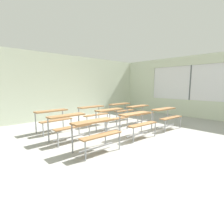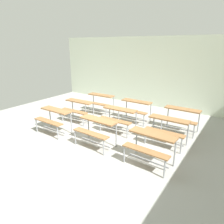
{
  "view_description": "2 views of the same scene",
  "coord_description": "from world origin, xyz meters",
  "px_view_note": "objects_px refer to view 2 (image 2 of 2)",
  "views": [
    {
      "loc": [
        -3.8,
        -3.3,
        1.6
      ],
      "look_at": [
        0.27,
        1.11,
        0.66
      ],
      "focal_mm": 28.0,
      "sensor_mm": 36.0,
      "label": 1
    },
    {
      "loc": [
        3.52,
        -3.96,
        2.68
      ],
      "look_at": [
        0.29,
        0.81,
        0.75
      ],
      "focal_mm": 32.66,
      "sensor_mm": 36.0,
      "label": 2
    }
  ],
  "objects_px": {
    "desk_bench_r2c1": "(135,106)",
    "desk_bench_r1c0": "(78,106)",
    "desk_bench_r0c0": "(54,116)",
    "desk_bench_r2c0": "(100,99)",
    "desk_bench_r2c2": "(181,115)",
    "desk_bench_r1c2": "(167,126)",
    "desk_bench_r0c1": "(96,126)",
    "desk_bench_r0c2": "(150,142)",
    "desk_bench_r1c1": "(118,115)"
  },
  "relations": [
    {
      "from": "desk_bench_r1c0",
      "to": "desk_bench_r2c0",
      "type": "height_order",
      "value": "same"
    },
    {
      "from": "desk_bench_r1c2",
      "to": "desk_bench_r1c0",
      "type": "bearing_deg",
      "value": -179.12
    },
    {
      "from": "desk_bench_r2c1",
      "to": "desk_bench_r2c2",
      "type": "distance_m",
      "value": 1.63
    },
    {
      "from": "desk_bench_r0c2",
      "to": "desk_bench_r2c2",
      "type": "distance_m",
      "value": 2.3
    },
    {
      "from": "desk_bench_r0c2",
      "to": "desk_bench_r1c2",
      "type": "height_order",
      "value": "same"
    },
    {
      "from": "desk_bench_r0c1",
      "to": "desk_bench_r2c2",
      "type": "relative_size",
      "value": 1.02
    },
    {
      "from": "desk_bench_r0c0",
      "to": "desk_bench_r2c0",
      "type": "relative_size",
      "value": 0.99
    },
    {
      "from": "desk_bench_r2c2",
      "to": "desk_bench_r1c1",
      "type": "bearing_deg",
      "value": -145.53
    },
    {
      "from": "desk_bench_r0c0",
      "to": "desk_bench_r2c2",
      "type": "height_order",
      "value": "same"
    },
    {
      "from": "desk_bench_r0c2",
      "to": "desk_bench_r1c2",
      "type": "relative_size",
      "value": 1.02
    },
    {
      "from": "desk_bench_r0c0",
      "to": "desk_bench_r1c1",
      "type": "xyz_separation_m",
      "value": [
        1.62,
        1.21,
        0.0
      ]
    },
    {
      "from": "desk_bench_r1c0",
      "to": "desk_bench_r2c2",
      "type": "height_order",
      "value": "same"
    },
    {
      "from": "desk_bench_r0c2",
      "to": "desk_bench_r2c0",
      "type": "relative_size",
      "value": 1.0
    },
    {
      "from": "desk_bench_r0c0",
      "to": "desk_bench_r2c2",
      "type": "relative_size",
      "value": 1.01
    },
    {
      "from": "desk_bench_r0c0",
      "to": "desk_bench_r1c0",
      "type": "relative_size",
      "value": 1.0
    },
    {
      "from": "desk_bench_r1c0",
      "to": "desk_bench_r2c1",
      "type": "xyz_separation_m",
      "value": [
        1.7,
        1.15,
        0.0
      ]
    },
    {
      "from": "desk_bench_r1c2",
      "to": "desk_bench_r2c2",
      "type": "bearing_deg",
      "value": 87.83
    },
    {
      "from": "desk_bench_r2c1",
      "to": "desk_bench_r1c1",
      "type": "bearing_deg",
      "value": -90.48
    },
    {
      "from": "desk_bench_r1c1",
      "to": "desk_bench_r2c0",
      "type": "relative_size",
      "value": 0.98
    },
    {
      "from": "desk_bench_r1c2",
      "to": "desk_bench_r0c1",
      "type": "bearing_deg",
      "value": -143.62
    },
    {
      "from": "desk_bench_r0c0",
      "to": "desk_bench_r2c0",
      "type": "xyz_separation_m",
      "value": [
        -0.0,
        2.36,
        0.0
      ]
    },
    {
      "from": "desk_bench_r0c1",
      "to": "desk_bench_r2c2",
      "type": "height_order",
      "value": "same"
    },
    {
      "from": "desk_bench_r1c2",
      "to": "desk_bench_r2c0",
      "type": "relative_size",
      "value": 0.98
    },
    {
      "from": "desk_bench_r0c1",
      "to": "desk_bench_r1c0",
      "type": "height_order",
      "value": "same"
    },
    {
      "from": "desk_bench_r1c0",
      "to": "desk_bench_r2c0",
      "type": "bearing_deg",
      "value": 85.04
    },
    {
      "from": "desk_bench_r0c2",
      "to": "desk_bench_r1c1",
      "type": "distance_m",
      "value": 2.0
    },
    {
      "from": "desk_bench_r0c1",
      "to": "desk_bench_r2c1",
      "type": "distance_m",
      "value": 2.26
    },
    {
      "from": "desk_bench_r1c1",
      "to": "desk_bench_r2c1",
      "type": "relative_size",
      "value": 1.01
    },
    {
      "from": "desk_bench_r0c1",
      "to": "desk_bench_r2c1",
      "type": "height_order",
      "value": "same"
    },
    {
      "from": "desk_bench_r2c1",
      "to": "desk_bench_r2c2",
      "type": "height_order",
      "value": "same"
    },
    {
      "from": "desk_bench_r1c0",
      "to": "desk_bench_r1c1",
      "type": "relative_size",
      "value": 1.01
    },
    {
      "from": "desk_bench_r0c2",
      "to": "desk_bench_r1c0",
      "type": "xyz_separation_m",
      "value": [
        -3.31,
        1.15,
        0.0
      ]
    },
    {
      "from": "desk_bench_r0c2",
      "to": "desk_bench_r2c0",
      "type": "xyz_separation_m",
      "value": [
        -3.23,
        2.34,
        0.0
      ]
    },
    {
      "from": "desk_bench_r2c0",
      "to": "desk_bench_r0c2",
      "type": "bearing_deg",
      "value": -38.57
    },
    {
      "from": "desk_bench_r2c1",
      "to": "desk_bench_r0c1",
      "type": "bearing_deg",
      "value": -90.0
    },
    {
      "from": "desk_bench_r2c1",
      "to": "desk_bench_r1c0",
      "type": "bearing_deg",
      "value": -146.21
    },
    {
      "from": "desk_bench_r0c0",
      "to": "desk_bench_r2c2",
      "type": "xyz_separation_m",
      "value": [
        3.26,
        2.31,
        0.0
      ]
    },
    {
      "from": "desk_bench_r0c0",
      "to": "desk_bench_r2c0",
      "type": "height_order",
      "value": "same"
    },
    {
      "from": "desk_bench_r2c0",
      "to": "desk_bench_r2c2",
      "type": "relative_size",
      "value": 1.02
    },
    {
      "from": "desk_bench_r0c1",
      "to": "desk_bench_r1c2",
      "type": "xyz_separation_m",
      "value": [
        1.58,
        1.15,
        0.0
      ]
    },
    {
      "from": "desk_bench_r0c1",
      "to": "desk_bench_r2c2",
      "type": "distance_m",
      "value": 2.79
    },
    {
      "from": "desk_bench_r2c1",
      "to": "desk_bench_r1c2",
      "type": "bearing_deg",
      "value": -35.18
    },
    {
      "from": "desk_bench_r2c1",
      "to": "desk_bench_r2c2",
      "type": "bearing_deg",
      "value": -0.11
    },
    {
      "from": "desk_bench_r2c0",
      "to": "desk_bench_r2c1",
      "type": "height_order",
      "value": "same"
    },
    {
      "from": "desk_bench_r1c0",
      "to": "desk_bench_r2c2",
      "type": "bearing_deg",
      "value": 17.59
    },
    {
      "from": "desk_bench_r2c0",
      "to": "desk_bench_r2c2",
      "type": "height_order",
      "value": "same"
    },
    {
      "from": "desk_bench_r2c0",
      "to": "desk_bench_r2c2",
      "type": "distance_m",
      "value": 3.26
    },
    {
      "from": "desk_bench_r0c1",
      "to": "desk_bench_r1c0",
      "type": "relative_size",
      "value": 1.01
    },
    {
      "from": "desk_bench_r1c1",
      "to": "desk_bench_r2c2",
      "type": "xyz_separation_m",
      "value": [
        1.64,
        1.11,
        0.0
      ]
    },
    {
      "from": "desk_bench_r1c1",
      "to": "desk_bench_r1c2",
      "type": "distance_m",
      "value": 1.59
    }
  ]
}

